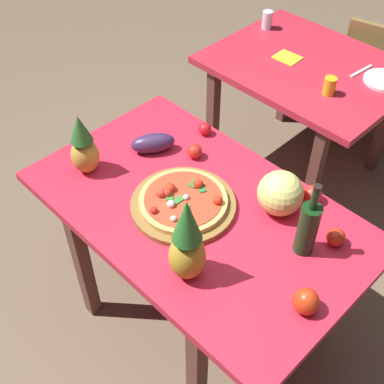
% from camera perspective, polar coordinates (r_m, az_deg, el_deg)
% --- Properties ---
extents(ground_plane, '(10.00, 10.00, 0.00)m').
position_cam_1_polar(ground_plane, '(2.67, 0.49, -13.12)').
color(ground_plane, brown).
extents(display_table, '(1.40, 0.85, 0.78)m').
position_cam_1_polar(display_table, '(2.12, 0.60, -3.35)').
color(display_table, brown).
rests_on(display_table, ground_plane).
extents(background_table, '(1.08, 0.85, 0.78)m').
position_cam_1_polar(background_table, '(3.04, 12.84, 12.19)').
color(background_table, brown).
rests_on(background_table, ground_plane).
extents(dining_chair, '(0.48, 0.48, 0.85)m').
position_cam_1_polar(dining_chair, '(3.60, 19.91, 12.60)').
color(dining_chair, brown).
rests_on(dining_chair, ground_plane).
extents(pizza_board, '(0.43, 0.43, 0.02)m').
position_cam_1_polar(pizza_board, '(2.04, -1.00, -1.44)').
color(pizza_board, brown).
rests_on(pizza_board, display_table).
extents(pizza, '(0.36, 0.36, 0.06)m').
position_cam_1_polar(pizza, '(2.02, -1.06, -0.87)').
color(pizza, '#DEA655').
rests_on(pizza, pizza_board).
extents(wine_bottle, '(0.08, 0.08, 0.33)m').
position_cam_1_polar(wine_bottle, '(1.86, 12.96, -3.93)').
color(wine_bottle, black).
rests_on(wine_bottle, display_table).
extents(pineapple_left, '(0.13, 0.13, 0.38)m').
position_cam_1_polar(pineapple_left, '(1.71, -0.56, -5.89)').
color(pineapple_left, '#B78E2A').
rests_on(pineapple_left, display_table).
extents(pineapple_right, '(0.12, 0.12, 0.29)m').
position_cam_1_polar(pineapple_right, '(2.17, -12.19, 4.99)').
color(pineapple_right, gold).
rests_on(pineapple_right, display_table).
extents(melon, '(0.18, 0.18, 0.18)m').
position_cam_1_polar(melon, '(2.00, 9.96, -0.14)').
color(melon, '#DBD971').
rests_on(melon, display_table).
extents(bell_pepper, '(0.09, 0.09, 0.10)m').
position_cam_1_polar(bell_pepper, '(1.76, 12.78, -11.98)').
color(bell_pepper, red).
rests_on(bell_pepper, display_table).
extents(eggplant, '(0.18, 0.22, 0.09)m').
position_cam_1_polar(eggplant, '(2.28, -4.45, 5.55)').
color(eggplant, '#3C254C').
rests_on(eggplant, display_table).
extents(tomato_by_bottle, '(0.07, 0.07, 0.07)m').
position_cam_1_polar(tomato_by_bottle, '(1.97, 15.97, -4.92)').
color(tomato_by_bottle, red).
rests_on(tomato_by_bottle, display_table).
extents(tomato_near_board, '(0.08, 0.08, 0.08)m').
position_cam_1_polar(tomato_near_board, '(2.10, 13.48, -0.24)').
color(tomato_near_board, red).
rests_on(tomato_near_board, display_table).
extents(tomato_at_corner, '(0.06, 0.06, 0.06)m').
position_cam_1_polar(tomato_at_corner, '(2.38, 1.46, 7.16)').
color(tomato_at_corner, red).
rests_on(tomato_at_corner, display_table).
extents(tomato_beside_pepper, '(0.07, 0.07, 0.07)m').
position_cam_1_polar(tomato_beside_pepper, '(2.25, 0.30, 4.65)').
color(tomato_beside_pepper, red).
rests_on(tomato_beside_pepper, display_table).
extents(drinking_glass_juice, '(0.06, 0.06, 0.09)m').
position_cam_1_polar(drinking_glass_juice, '(2.73, 15.30, 11.50)').
color(drinking_glass_juice, gold).
rests_on(drinking_glass_juice, background_table).
extents(drinking_glass_water, '(0.06, 0.06, 0.11)m').
position_cam_1_polar(drinking_glass_water, '(3.29, 8.51, 18.71)').
color(drinking_glass_water, silver).
rests_on(drinking_glass_water, background_table).
extents(dinner_plate, '(0.22, 0.22, 0.02)m').
position_cam_1_polar(dinner_plate, '(2.94, 20.93, 11.72)').
color(dinner_plate, white).
rests_on(dinner_plate, background_table).
extents(fork_utensil, '(0.03, 0.18, 0.01)m').
position_cam_1_polar(fork_utensil, '(2.99, 18.61, 12.86)').
color(fork_utensil, silver).
rests_on(fork_utensil, background_table).
extents(napkin_folded, '(0.14, 0.13, 0.01)m').
position_cam_1_polar(napkin_folded, '(3.01, 10.75, 14.71)').
color(napkin_folded, yellow).
rests_on(napkin_folded, background_table).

